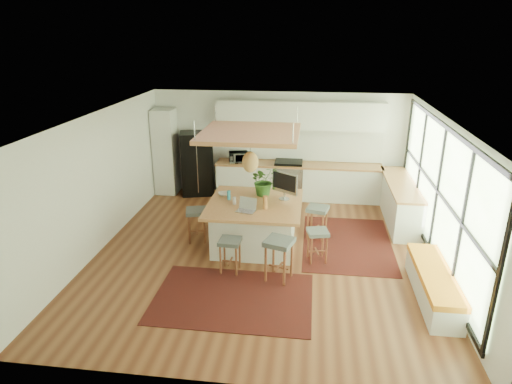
# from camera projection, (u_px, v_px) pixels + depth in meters

# --- Properties ---
(floor) EXTENTS (7.00, 7.00, 0.00)m
(floor) POSITION_uv_depth(u_px,v_px,m) (263.00, 253.00, 8.87)
(floor) COLOR #5C2D1A
(floor) RESTS_ON ground
(ceiling) EXTENTS (7.00, 7.00, 0.00)m
(ceiling) POSITION_uv_depth(u_px,v_px,m) (264.00, 118.00, 7.94)
(ceiling) COLOR white
(ceiling) RESTS_ON ground
(wall_back) EXTENTS (6.50, 0.00, 6.50)m
(wall_back) POSITION_uv_depth(u_px,v_px,m) (278.00, 144.00, 11.66)
(wall_back) COLOR white
(wall_back) RESTS_ON ground
(wall_front) EXTENTS (6.50, 0.00, 6.50)m
(wall_front) POSITION_uv_depth(u_px,v_px,m) (229.00, 291.00, 5.15)
(wall_front) COLOR white
(wall_front) RESTS_ON ground
(wall_left) EXTENTS (0.00, 7.00, 7.00)m
(wall_left) POSITION_uv_depth(u_px,v_px,m) (99.00, 182.00, 8.80)
(wall_left) COLOR white
(wall_left) RESTS_ON ground
(wall_right) EXTENTS (0.00, 7.00, 7.00)m
(wall_right) POSITION_uv_depth(u_px,v_px,m) (443.00, 197.00, 8.02)
(wall_right) COLOR white
(wall_right) RESTS_ON ground
(window_wall) EXTENTS (0.10, 6.20, 2.60)m
(window_wall) POSITION_uv_depth(u_px,v_px,m) (442.00, 194.00, 8.00)
(window_wall) COLOR black
(window_wall) RESTS_ON wall_right
(pantry) EXTENTS (0.55, 0.60, 2.25)m
(pantry) POSITION_uv_depth(u_px,v_px,m) (166.00, 152.00, 11.80)
(pantry) COLOR silver
(pantry) RESTS_ON floor
(back_counter_base) EXTENTS (4.20, 0.60, 0.88)m
(back_counter_base) POSITION_uv_depth(u_px,v_px,m) (298.00, 182.00, 11.61)
(back_counter_base) COLOR silver
(back_counter_base) RESTS_ON floor
(back_counter_top) EXTENTS (4.24, 0.64, 0.05)m
(back_counter_top) POSITION_uv_depth(u_px,v_px,m) (298.00, 165.00, 11.46)
(back_counter_top) COLOR #A4633A
(back_counter_top) RESTS_ON back_counter_base
(backsplash) EXTENTS (4.20, 0.02, 0.80)m
(backsplash) POSITION_uv_depth(u_px,v_px,m) (299.00, 145.00, 11.58)
(backsplash) COLOR white
(backsplash) RESTS_ON wall_back
(upper_cabinets) EXTENTS (4.20, 0.34, 0.70)m
(upper_cabinets) POSITION_uv_depth(u_px,v_px,m) (300.00, 115.00, 11.15)
(upper_cabinets) COLOR silver
(upper_cabinets) RESTS_ON wall_back
(range) EXTENTS (0.76, 0.62, 1.00)m
(range) POSITION_uv_depth(u_px,v_px,m) (288.00, 179.00, 11.62)
(range) COLOR #A5A5AA
(range) RESTS_ON floor
(right_counter_base) EXTENTS (0.60, 2.50, 0.88)m
(right_counter_base) POSITION_uv_depth(u_px,v_px,m) (400.00, 203.00, 10.23)
(right_counter_base) COLOR silver
(right_counter_base) RESTS_ON floor
(right_counter_top) EXTENTS (0.64, 2.54, 0.05)m
(right_counter_top) POSITION_uv_depth(u_px,v_px,m) (402.00, 184.00, 10.07)
(right_counter_top) COLOR #A4633A
(right_counter_top) RESTS_ON right_counter_base
(window_bench) EXTENTS (0.52, 2.00, 0.50)m
(window_bench) POSITION_uv_depth(u_px,v_px,m) (433.00, 285.00, 7.31)
(window_bench) COLOR silver
(window_bench) RESTS_ON floor
(ceiling_panel) EXTENTS (1.86, 1.86, 0.80)m
(ceiling_panel) POSITION_uv_depth(u_px,v_px,m) (250.00, 147.00, 8.57)
(ceiling_panel) COLOR #A4633A
(ceiling_panel) RESTS_ON ceiling
(rug_near) EXTENTS (2.60, 1.80, 0.01)m
(rug_near) POSITION_uv_depth(u_px,v_px,m) (233.00, 298.00, 7.39)
(rug_near) COLOR black
(rug_near) RESTS_ON floor
(rug_right) EXTENTS (1.80, 2.60, 0.01)m
(rug_right) POSITION_uv_depth(u_px,v_px,m) (347.00, 243.00, 9.27)
(rug_right) COLOR black
(rug_right) RESTS_ON floor
(fridge) EXTENTS (0.97, 0.84, 1.67)m
(fridge) POSITION_uv_depth(u_px,v_px,m) (197.00, 160.00, 11.77)
(fridge) COLOR black
(fridge) RESTS_ON floor
(island) EXTENTS (1.85, 1.85, 0.93)m
(island) POSITION_uv_depth(u_px,v_px,m) (255.00, 224.00, 9.05)
(island) COLOR #A4633A
(island) RESTS_ON floor
(stool_near_left) EXTENTS (0.40, 0.40, 0.64)m
(stool_near_left) POSITION_uv_depth(u_px,v_px,m) (230.00, 254.00, 8.10)
(stool_near_left) COLOR #484F50
(stool_near_left) RESTS_ON floor
(stool_near_right) EXTENTS (0.58, 0.58, 0.77)m
(stool_near_right) POSITION_uv_depth(u_px,v_px,m) (279.00, 261.00, 7.84)
(stool_near_right) COLOR #484F50
(stool_near_right) RESTS_ON floor
(stool_right_front) EXTENTS (0.45, 0.45, 0.64)m
(stool_right_front) POSITION_uv_depth(u_px,v_px,m) (317.00, 244.00, 8.47)
(stool_right_front) COLOR #484F50
(stool_right_front) RESTS_ON floor
(stool_right_back) EXTENTS (0.51, 0.51, 0.71)m
(stool_right_back) POSITION_uv_depth(u_px,v_px,m) (317.00, 222.00, 9.40)
(stool_right_back) COLOR #484F50
(stool_right_back) RESTS_ON floor
(stool_left_side) EXTENTS (0.50, 0.50, 0.70)m
(stool_left_side) POSITION_uv_depth(u_px,v_px,m) (197.00, 225.00, 9.29)
(stool_left_side) COLOR #484F50
(stool_left_side) RESTS_ON floor
(laptop) EXTENTS (0.43, 0.44, 0.26)m
(laptop) POSITION_uv_depth(u_px,v_px,m) (246.00, 206.00, 8.43)
(laptop) COLOR #A5A5AA
(laptop) RESTS_ON island
(monitor) EXTENTS (0.64, 0.53, 0.58)m
(monitor) POSITION_uv_depth(u_px,v_px,m) (285.00, 187.00, 8.98)
(monitor) COLOR #A5A5AA
(monitor) RESTS_ON island
(microwave) EXTENTS (0.53, 0.37, 0.33)m
(microwave) POSITION_uv_depth(u_px,v_px,m) (239.00, 156.00, 11.55)
(microwave) COLOR #A5A5AA
(microwave) RESTS_ON back_counter_top
(island_plant) EXTENTS (0.82, 0.84, 0.49)m
(island_plant) POSITION_uv_depth(u_px,v_px,m) (264.00, 184.00, 9.23)
(island_plant) COLOR #1E4C19
(island_plant) RESTS_ON island
(island_bowl) EXTENTS (0.28, 0.28, 0.05)m
(island_bowl) POSITION_uv_depth(u_px,v_px,m) (224.00, 194.00, 9.28)
(island_bowl) COLOR silver
(island_bowl) RESTS_ON island
(island_bottle_0) EXTENTS (0.07, 0.07, 0.19)m
(island_bottle_0) POSITION_uv_depth(u_px,v_px,m) (229.00, 195.00, 9.02)
(island_bottle_0) COLOR teal
(island_bottle_0) RESTS_ON island
(island_bottle_1) EXTENTS (0.07, 0.07, 0.19)m
(island_bottle_1) POSITION_uv_depth(u_px,v_px,m) (234.00, 200.00, 8.77)
(island_bottle_1) COLOR #BAB9BF
(island_bottle_1) RESTS_ON island
(island_bottle_2) EXTENTS (0.07, 0.07, 0.19)m
(island_bottle_2) POSITION_uv_depth(u_px,v_px,m) (266.00, 204.00, 8.55)
(island_bottle_2) COLOR #A86938
(island_bottle_2) RESTS_ON island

